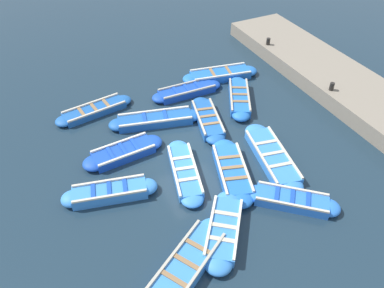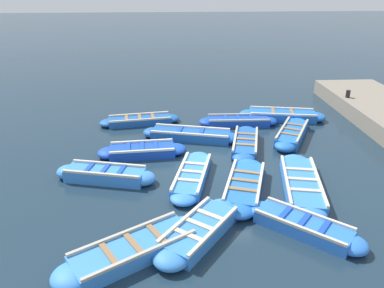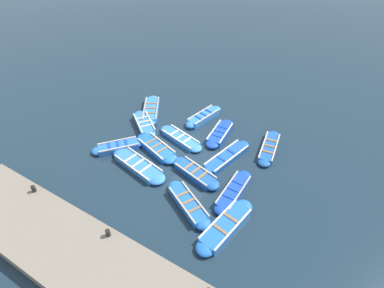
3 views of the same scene
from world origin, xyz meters
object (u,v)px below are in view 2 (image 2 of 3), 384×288
(boat_stern_in, at_px, (142,151))
(bollard_mid_south, at_px, (348,94))
(boat_centre, at_px, (282,115))
(boat_alongside, at_px, (140,120))
(boat_far_corner, at_px, (238,121))
(boat_drifting, at_px, (292,134))
(boat_outer_right, at_px, (134,250))
(boat_bow_out, at_px, (245,186))
(boat_near_quay, at_px, (105,175))
(boat_tucked, at_px, (191,135))
(boat_broadside, at_px, (301,184))
(boat_inner_gap, at_px, (245,143))
(boat_mid_row, at_px, (303,226))
(boat_end_of_row, at_px, (199,231))
(boat_outer_left, at_px, (192,176))

(boat_stern_in, bearing_deg, bollard_mid_south, 23.95)
(boat_centre, bearing_deg, boat_alongside, -178.69)
(boat_far_corner, relative_size, boat_centre, 0.87)
(boat_stern_in, distance_m, boat_drifting, 6.00)
(boat_outer_right, xyz_separation_m, boat_bow_out, (3.10, 2.71, -0.01))
(boat_near_quay, relative_size, boat_stern_in, 1.03)
(boat_outer_right, bearing_deg, bollard_mid_south, 45.79)
(boat_centre, distance_m, boat_tucked, 4.70)
(boat_broadside, bearing_deg, boat_drifting, 76.67)
(boat_drifting, bearing_deg, boat_near_quay, -156.92)
(boat_outer_right, distance_m, bollard_mid_south, 13.36)
(boat_outer_right, relative_size, boat_inner_gap, 1.10)
(boat_mid_row, xyz_separation_m, boat_broadside, (0.65, 2.05, -0.01))
(boat_far_corner, xyz_separation_m, boat_broadside, (0.97, -5.45, -0.00))
(boat_inner_gap, distance_m, boat_drifting, 2.18)
(boat_alongside, xyz_separation_m, bollard_mid_south, (9.70, 0.99, 0.73))
(boat_end_of_row, distance_m, boat_broadside, 3.90)
(boat_outer_right, distance_m, boat_far_corner, 9.02)
(boat_outer_right, height_order, bollard_mid_south, bollard_mid_south)
(boat_stern_in, bearing_deg, boat_outer_left, -48.85)
(boat_alongside, distance_m, boat_near_quay, 5.01)
(boat_far_corner, bearing_deg, boat_alongside, 174.38)
(boat_alongside, xyz_separation_m, boat_drifting, (6.16, -2.00, 0.04))
(boat_outer_right, relative_size, boat_centre, 0.94)
(boat_near_quay, relative_size, boat_tucked, 0.84)
(boat_alongside, xyz_separation_m, boat_outer_left, (1.96, -5.11, -0.00))
(boat_far_corner, distance_m, bollard_mid_south, 5.65)
(boat_tucked, bearing_deg, boat_far_corner, 33.41)
(boat_near_quay, xyz_separation_m, boat_centre, (7.15, 5.10, -0.01))
(boat_far_corner, distance_m, boat_centre, 2.18)
(boat_stern_in, height_order, boat_centre, boat_centre)
(boat_outer_left, bearing_deg, boat_centre, 49.97)
(boat_outer_left, height_order, boat_tucked, boat_tucked)
(boat_end_of_row, bearing_deg, boat_centre, 61.44)
(boat_near_quay, distance_m, boat_drifting, 7.54)
(boat_stern_in, bearing_deg, boat_outer_right, -88.79)
(boat_inner_gap, bearing_deg, boat_tucked, 155.08)
(boat_inner_gap, height_order, boat_broadside, boat_inner_gap)
(boat_stern_in, bearing_deg, boat_near_quay, -120.96)
(boat_outer_left, distance_m, bollard_mid_south, 9.88)
(boat_alongside, relative_size, boat_centre, 0.91)
(boat_inner_gap, height_order, bollard_mid_south, bollard_mid_south)
(boat_outer_left, xyz_separation_m, boat_drifting, (4.20, 3.11, 0.04))
(boat_outer_right, relative_size, boat_drifting, 1.09)
(boat_outer_right, xyz_separation_m, boat_near_quay, (-1.17, 3.62, 0.02))
(boat_alongside, xyz_separation_m, boat_inner_gap, (4.13, -2.78, 0.02))
(boat_broadside, bearing_deg, boat_near_quay, 171.35)
(boat_near_quay, height_order, boat_bow_out, boat_near_quay)
(boat_alongside, bearing_deg, boat_mid_row, -59.90)
(boat_inner_gap, distance_m, boat_near_quay, 5.36)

